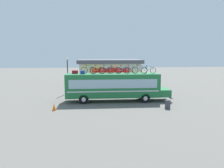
{
  "coord_description": "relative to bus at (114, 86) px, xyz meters",
  "views": [
    {
      "loc": [
        -2.17,
        -24.51,
        5.35
      ],
      "look_at": [
        -0.05,
        0.0,
        1.95
      ],
      "focal_mm": 35.78,
      "sensor_mm": 36.0,
      "label": 1
    }
  ],
  "objects": [
    {
      "name": "rooftop_bicycle_7",
      "position": [
        2.82,
        -0.01,
        1.74
      ],
      "size": [
        1.76,
        0.44,
        0.98
      ],
      "color": "black",
      "rests_on": "bus"
    },
    {
      "name": "bus",
      "position": [
        0.0,
        0.0,
        0.0
      ],
      "size": [
        11.65,
        2.6,
        3.12
      ],
      "color": "#1E6B38",
      "rests_on": "ground"
    },
    {
      "name": "street_lamp",
      "position": [
        -5.72,
        5.43,
        0.99
      ],
      "size": [
        0.29,
        0.29,
        4.77
      ],
      "color": "#38383D",
      "rests_on": "ground"
    },
    {
      "name": "trash_bin",
      "position": [
        4.88,
        -3.76,
        -1.37
      ],
      "size": [
        0.52,
        0.52,
        0.83
      ],
      "primitive_type": "cylinder",
      "color": "#3F3F47",
      "rests_on": "ground"
    },
    {
      "name": "roadside_building",
      "position": [
        0.45,
        14.1,
        0.4
      ],
      "size": [
        10.64,
        7.73,
        4.28
      ],
      "color": "beige",
      "rests_on": "ground"
    },
    {
      "name": "rooftop_bicycle_2",
      "position": [
        -1.81,
        -0.31,
        1.74
      ],
      "size": [
        1.7,
        0.44,
        0.98
      ],
      "color": "black",
      "rests_on": "bus"
    },
    {
      "name": "traffic_cone",
      "position": [
        -6.05,
        -3.63,
        -1.46
      ],
      "size": [
        0.37,
        0.37,
        0.64
      ],
      "primitive_type": "cone",
      "color": "orange",
      "rests_on": "ground"
    },
    {
      "name": "rooftop_bicycle_4",
      "position": [
        -0.02,
        0.38,
        1.71
      ],
      "size": [
        1.69,
        0.44,
        0.9
      ],
      "color": "black",
      "rests_on": "bus"
    },
    {
      "name": "rooftop_bicycle_8",
      "position": [
        3.81,
        -0.26,
        1.7
      ],
      "size": [
        1.65,
        0.44,
        0.89
      ],
      "color": "black",
      "rests_on": "bus"
    },
    {
      "name": "rooftop_bicycle_5",
      "position": [
        0.95,
        -0.23,
        1.72
      ],
      "size": [
        1.73,
        0.44,
        0.94
      ],
      "color": "black",
      "rests_on": "bus"
    },
    {
      "name": "rooftop_bicycle_6",
      "position": [
        1.87,
        0.22,
        1.73
      ],
      "size": [
        1.74,
        0.44,
        0.96
      ],
      "color": "black",
      "rests_on": "bus"
    },
    {
      "name": "rooftop_bicycle_1",
      "position": [
        -2.84,
        0.2,
        1.74
      ],
      "size": [
        1.71,
        0.44,
        0.98
      ],
      "color": "black",
      "rests_on": "bus"
    },
    {
      "name": "luggage_bag_2",
      "position": [
        -3.49,
        -0.13,
        1.51
      ],
      "size": [
        0.47,
        0.42,
        0.36
      ],
      "primitive_type": "cube",
      "color": "#193899",
      "rests_on": "bus"
    },
    {
      "name": "luggage_bag_1",
      "position": [
        -4.33,
        0.31,
        1.51
      ],
      "size": [
        0.63,
        0.44,
        0.36
      ],
      "primitive_type": "cube",
      "color": "maroon",
      "rests_on": "bus"
    },
    {
      "name": "rooftop_bicycle_3",
      "position": [
        -0.87,
        0.18,
        1.73
      ],
      "size": [
        1.83,
        0.44,
        0.96
      ],
      "color": "black",
      "rests_on": "bus"
    },
    {
      "name": "ground_plane",
      "position": [
        -0.2,
        -0.0,
        -1.78
      ],
      "size": [
        120.0,
        120.0,
        0.0
      ],
      "primitive_type": "plane",
      "color": "#605E59"
    }
  ]
}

